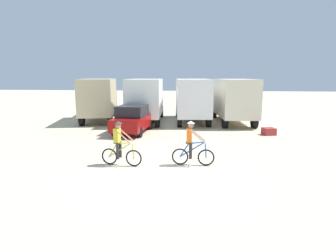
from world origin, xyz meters
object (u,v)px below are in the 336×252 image
(box_truck_avon_van, at_px, (192,98))
(cyclist_orange_shirt, at_px, (120,145))
(cyclist_cowboy_hat, at_px, (192,145))
(sedan_parked, at_px, (133,119))
(box_truck_cream_rv, at_px, (233,99))
(box_truck_tan_camper, at_px, (99,98))
(supply_crate, at_px, (269,131))
(box_truck_white_box, at_px, (146,98))

(box_truck_avon_van, distance_m, cyclist_orange_shirt, 11.74)
(cyclist_orange_shirt, bearing_deg, box_truck_avon_van, 77.16)
(box_truck_avon_van, bearing_deg, cyclist_cowboy_hat, -88.58)
(sedan_parked, bearing_deg, box_truck_avon_van, 52.80)
(box_truck_cream_rv, relative_size, cyclist_cowboy_hat, 3.82)
(box_truck_tan_camper, xyz_separation_m, box_truck_avon_van, (7.40, 0.07, 0.00))
(box_truck_tan_camper, height_order, supply_crate, box_truck_tan_camper)
(box_truck_white_box, bearing_deg, cyclist_cowboy_hat, -70.29)
(box_truck_tan_camper, bearing_deg, supply_crate, -19.86)
(sedan_parked, bearing_deg, supply_crate, 1.59)
(box_truck_white_box, distance_m, sedan_parked, 4.43)
(box_truck_avon_van, height_order, cyclist_cowboy_hat, box_truck_avon_van)
(box_truck_avon_van, xyz_separation_m, box_truck_cream_rv, (3.15, -0.11, 0.00))
(cyclist_cowboy_hat, bearing_deg, box_truck_avon_van, 91.42)
(supply_crate, bearing_deg, cyclist_cowboy_hat, -124.85)
(cyclist_cowboy_hat, bearing_deg, sedan_parked, 121.41)
(box_truck_tan_camper, bearing_deg, cyclist_cowboy_hat, -55.07)
(box_truck_tan_camper, xyz_separation_m, sedan_parked, (3.81, -4.66, -0.99))
(box_truck_avon_van, xyz_separation_m, sedan_parked, (-3.59, -4.74, -0.99))
(cyclist_orange_shirt, xyz_separation_m, supply_crate, (7.45, 6.90, -0.63))
(box_truck_avon_van, relative_size, supply_crate, 9.83)
(supply_crate, bearing_deg, box_truck_tan_camper, 160.14)
(cyclist_orange_shirt, bearing_deg, box_truck_white_box, 94.91)
(box_truck_avon_van, height_order, sedan_parked, box_truck_avon_van)
(sedan_parked, distance_m, cyclist_orange_shirt, 6.74)
(cyclist_orange_shirt, distance_m, cyclist_cowboy_hat, 2.89)
(cyclist_cowboy_hat, relative_size, supply_crate, 2.58)
(box_truck_white_box, relative_size, sedan_parked, 1.60)
(box_truck_tan_camper, height_order, sedan_parked, box_truck_tan_camper)
(cyclist_orange_shirt, relative_size, cyclist_cowboy_hat, 1.00)
(box_truck_cream_rv, distance_m, cyclist_orange_shirt, 12.72)
(cyclist_cowboy_hat, bearing_deg, box_truck_cream_rv, 75.30)
(box_truck_tan_camper, xyz_separation_m, box_truck_cream_rv, (10.55, -0.03, 0.00))
(box_truck_white_box, distance_m, cyclist_cowboy_hat, 11.36)
(sedan_parked, height_order, supply_crate, sedan_parked)
(supply_crate, bearing_deg, sedan_parked, -178.41)
(box_truck_cream_rv, relative_size, supply_crate, 9.83)
(box_truck_avon_van, distance_m, supply_crate, 6.82)
(sedan_parked, xyz_separation_m, cyclist_orange_shirt, (1.00, -6.67, -0.04))
(box_truck_tan_camper, distance_m, cyclist_orange_shirt, 12.35)
(box_truck_avon_van, height_order, cyclist_orange_shirt, box_truck_avon_van)
(box_truck_white_box, relative_size, supply_crate, 9.77)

